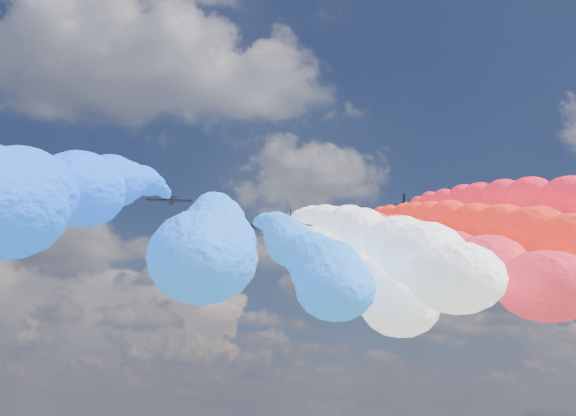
{
  "coord_description": "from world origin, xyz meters",
  "views": [
    {
      "loc": [
        -16.13,
        -149.71,
        56.22
      ],
      "look_at": [
        0.0,
        4.0,
        102.82
      ],
      "focal_mm": 42.95,
      "sensor_mm": 36.0,
      "label": 1
    }
  ],
  "objects": [
    {
      "name": "jet_4",
      "position": [
        -0.15,
        21.15,
        100.82
      ],
      "size": [
        9.72,
        13.29,
        5.25
      ],
      "primitive_type": null,
      "rotation": [
        0.19,
        0.0,
        -0.01
      ],
      "color": "black"
    },
    {
      "name": "trail_6",
      "position": [
        16.85,
        -53.98,
        82.7
      ],
      "size": [
        6.55,
        112.58,
        40.7
      ],
      "primitive_type": null,
      "color": "red"
    },
    {
      "name": "jet_2",
      "position": [
        -7.13,
        13.73,
        100.82
      ],
      "size": [
        10.42,
        13.79,
        5.25
      ],
      "primitive_type": null,
      "rotation": [
        0.19,
        0.0,
        0.06
      ],
      "color": "black"
    },
    {
      "name": "trail_7",
      "position": [
        24.04,
        -64.41,
        82.7
      ],
      "size": [
        6.55,
        112.58,
        40.7
      ],
      "primitive_type": null,
      "color": "red"
    },
    {
      "name": "trail_5",
      "position": [
        8.27,
        -46.61,
        82.7
      ],
      "size": [
        6.55,
        112.58,
        40.7
      ],
      "primitive_type": null,
      "color": "red"
    },
    {
      "name": "trail_4",
      "position": [
        -0.15,
        -37.24,
        82.7
      ],
      "size": [
        6.55,
        112.58,
        40.7
      ],
      "primitive_type": null,
      "color": "silver"
    },
    {
      "name": "trail_3",
      "position": [
        0.83,
        -50.0,
        82.7
      ],
      "size": [
        6.55,
        112.58,
        40.7
      ],
      "primitive_type": null,
      "color": "white"
    },
    {
      "name": "jet_5",
      "position": [
        8.27,
        11.78,
        100.82
      ],
      "size": [
        10.15,
        13.59,
        5.25
      ],
      "primitive_type": null,
      "rotation": [
        0.19,
        0.0,
        -0.04
      ],
      "color": "black"
    },
    {
      "name": "jet_6",
      "position": [
        16.85,
        4.41,
        100.82
      ],
      "size": [
        9.83,
        13.37,
        5.25
      ],
      "primitive_type": null,
      "rotation": [
        0.19,
        0.0,
        0.01
      ],
      "color": "black"
    },
    {
      "name": "jet_3",
      "position": [
        0.83,
        8.39,
        100.82
      ],
      "size": [
        10.25,
        13.66,
        5.25
      ],
      "primitive_type": null,
      "rotation": [
        0.19,
        0.0,
        -0.05
      ],
      "color": "black"
    },
    {
      "name": "jet_0",
      "position": [
        -26.77,
        -6.37,
        100.82
      ],
      "size": [
        9.64,
        13.23,
        5.25
      ],
      "primitive_type": null,
      "rotation": [
        0.19,
        0.0,
        -0.0
      ],
      "color": "black"
    },
    {
      "name": "jet_7",
      "position": [
        24.04,
        -6.02,
        100.82
      ],
      "size": [
        10.18,
        13.62,
        5.25
      ],
      "primitive_type": null,
      "rotation": [
        0.19,
        0.0,
        -0.04
      ],
      "color": "black"
    },
    {
      "name": "trail_0",
      "position": [
        -26.77,
        -64.76,
        82.7
      ],
      "size": [
        6.55,
        112.58,
        40.7
      ],
      "primitive_type": null,
      "color": "blue"
    },
    {
      "name": "jet_1",
      "position": [
        -16.48,
        4.02,
        100.82
      ],
      "size": [
        10.49,
        13.83,
        5.25
      ],
      "primitive_type": null,
      "rotation": [
        0.19,
        0.0,
        0.07
      ],
      "color": "black"
    },
    {
      "name": "trail_2",
      "position": [
        -7.13,
        -44.66,
        82.7
      ],
      "size": [
        6.55,
        112.58,
        40.7
      ],
      "primitive_type": null,
      "color": "blue"
    },
    {
      "name": "trail_1",
      "position": [
        -16.48,
        -54.37,
        82.7
      ],
      "size": [
        6.55,
        112.58,
        40.7
      ],
      "primitive_type": null,
      "color": "blue"
    }
  ]
}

